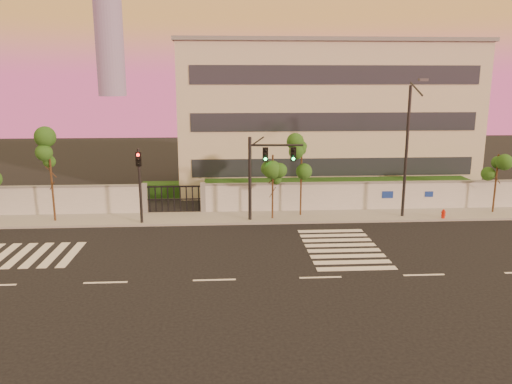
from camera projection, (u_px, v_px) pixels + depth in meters
ground at (214, 280)px, 23.24m from camera, size 120.00×120.00×0.00m
sidewalk at (217, 218)px, 33.45m from camera, size 60.00×3.00×0.15m
perimeter_wall at (219, 198)px, 34.70m from camera, size 60.00×0.36×2.20m
hedge_row at (234, 193)px, 37.48m from camera, size 41.00×4.25×1.80m
institutional_building at (321, 114)px, 43.84m from camera, size 24.40×12.40×12.25m
road_markings at (186, 253)px, 26.80m from camera, size 57.00×7.62×0.02m
street_tree_c at (50, 157)px, 31.71m from camera, size 1.64×1.30×5.93m
street_tree_d at (273, 172)px, 32.47m from camera, size 1.48×1.18×4.39m
street_tree_e at (302, 158)px, 33.13m from camera, size 1.48×1.17×5.49m
street_tree_f at (497, 170)px, 34.11m from camera, size 1.60×1.27×4.19m
traffic_signal_main at (261, 169)px, 32.12m from camera, size 3.54×0.39×5.59m
traffic_signal_secondary at (140, 177)px, 31.44m from camera, size 0.38×0.36×4.94m
streetlight_east at (408, 145)px, 32.44m from camera, size 0.55×2.22×9.21m
fire_hydrant at (443, 215)px, 33.08m from camera, size 0.29×0.28×0.75m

